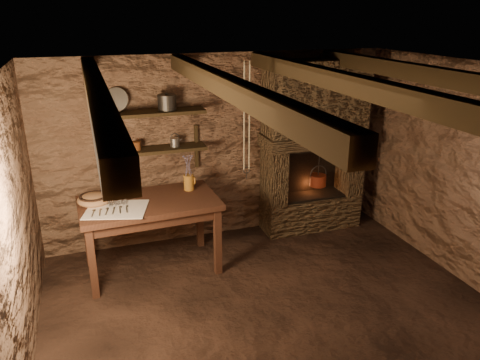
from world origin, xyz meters
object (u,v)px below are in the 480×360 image
object	(u,v)px
iron_stockpot	(167,103)
red_pot	(318,180)
work_table	(151,233)
stoneware_jug	(189,175)
wooden_bowl	(94,199)

from	to	relation	value
iron_stockpot	red_pot	distance (m)	2.29
work_table	stoneware_jug	distance (m)	0.80
wooden_bowl	iron_stockpot	distance (m)	1.39
work_table	iron_stockpot	bearing A→B (deg)	53.56
work_table	stoneware_jug	xyz separation A→B (m)	(0.51, 0.18, 0.58)
stoneware_jug	iron_stockpot	world-z (taller)	iron_stockpot
wooden_bowl	red_pot	size ratio (longest dim) A/B	0.68
stoneware_jug	wooden_bowl	world-z (taller)	stoneware_jug
work_table	iron_stockpot	distance (m)	1.52
red_pot	work_table	bearing A→B (deg)	-170.16
work_table	red_pot	size ratio (longest dim) A/B	2.89
work_table	iron_stockpot	world-z (taller)	iron_stockpot
wooden_bowl	iron_stockpot	bearing A→B (deg)	23.80
work_table	red_pot	distance (m)	2.39
iron_stockpot	stoneware_jug	bearing A→B (deg)	-66.12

